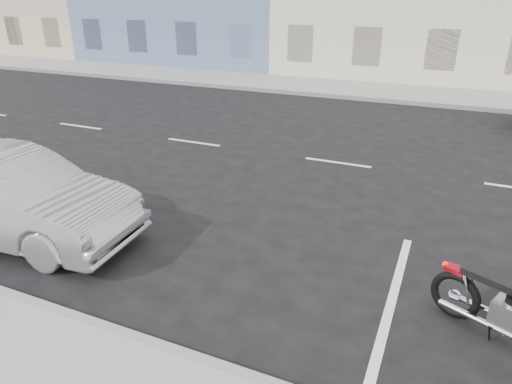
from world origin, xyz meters
The scene contains 4 objects.
ground centered at (0.00, 0.00, 0.00)m, with size 120.00×120.00×0.00m, color black.
sidewalk_far centered at (-5.00, 8.70, 0.07)m, with size 80.00×3.40×0.15m, color gray.
curb_far centered at (-5.00, 7.00, 0.08)m, with size 80.00×0.12×0.16m, color gray.
sedan_silver centered at (-6.02, -5.67, 0.71)m, with size 1.51×4.33×1.43m, color #9A9CA1.
Camera 1 is at (0.34, -10.21, 3.77)m, focal length 32.00 mm.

